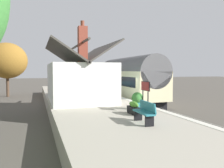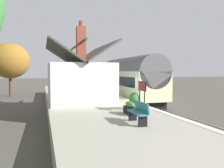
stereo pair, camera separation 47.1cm
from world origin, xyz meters
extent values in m
plane|color=#4C473F|center=(0.00, 0.00, 0.00)|extent=(160.00, 160.00, 0.00)
cube|color=#A39B8C|center=(0.00, 3.90, 0.47)|extent=(32.00, 5.80, 0.93)
cube|color=beige|center=(0.00, 1.18, 0.94)|extent=(32.00, 0.36, 0.02)
cube|color=gray|center=(0.00, -1.62, 0.07)|extent=(52.00, 0.08, 0.14)
cube|color=gray|center=(0.00, -0.18, 0.07)|extent=(52.00, 0.08, 0.14)
cube|color=black|center=(3.71, -0.90, 0.35)|extent=(9.88, 2.29, 0.70)
cube|color=beige|center=(3.71, -0.90, 1.85)|extent=(10.74, 2.70, 2.30)
cylinder|color=#515154|center=(3.71, -0.90, 3.00)|extent=(10.74, 2.65, 2.65)
cube|color=black|center=(3.71, 0.47, 2.14)|extent=(9.13, 0.03, 0.80)
cylinder|color=black|center=(6.93, -0.90, 0.35)|extent=(0.70, 2.16, 0.70)
cylinder|color=black|center=(0.49, -0.90, 0.35)|extent=(0.70, 2.16, 0.70)
cube|color=black|center=(9.10, -0.90, 2.25)|extent=(0.04, 2.16, 0.90)
cylinder|color=#F2EDCC|center=(9.12, -0.90, 1.27)|extent=(0.06, 0.24, 0.24)
cube|color=red|center=(9.16, -0.90, 0.82)|extent=(0.16, 2.56, 0.24)
cube|color=white|center=(-0.44, 4.67, 2.23)|extent=(6.72, 3.98, 2.60)
cube|color=#47423D|center=(-0.44, 3.67, 4.19)|extent=(7.22, 2.25, 1.54)
cube|color=#47423D|center=(-0.44, 5.66, 4.19)|extent=(7.22, 2.25, 1.54)
cylinder|color=#47423D|center=(-0.44, 4.67, 4.85)|extent=(7.22, 0.16, 0.16)
cube|color=brown|center=(-2.05, 4.67, 4.70)|extent=(0.56, 0.56, 2.32)
cylinder|color=brown|center=(-2.05, 4.67, 6.04)|extent=(0.24, 0.24, 0.36)
cube|color=teal|center=(-0.11, 2.66, 1.98)|extent=(0.90, 0.06, 2.10)
cube|color=teal|center=(-1.51, 2.66, 2.63)|extent=(0.80, 0.05, 1.10)
cube|color=teal|center=(1.29, 2.66, 2.63)|extent=(0.80, 0.05, 1.10)
cube|color=#26727F|center=(6.79, 3.54, 1.38)|extent=(1.40, 0.41, 0.06)
cube|color=#26727F|center=(6.79, 3.36, 1.61)|extent=(1.40, 0.12, 0.40)
cube|color=black|center=(6.23, 3.54, 1.15)|extent=(0.06, 0.36, 0.44)
cube|color=black|center=(7.35, 3.54, 1.15)|extent=(0.06, 0.36, 0.44)
cube|color=#26727F|center=(-8.44, 3.43, 1.38)|extent=(1.41, 0.44, 0.06)
cube|color=#26727F|center=(-8.44, 3.25, 1.61)|extent=(1.40, 0.15, 0.40)
cube|color=black|center=(-9.00, 3.45, 1.15)|extent=(0.07, 0.36, 0.44)
cube|color=black|center=(-7.88, 3.42, 1.15)|extent=(0.07, 0.36, 0.44)
cube|color=#26727F|center=(9.14, 3.72, 1.38)|extent=(1.42, 0.46, 0.06)
cube|color=#26727F|center=(9.13, 3.54, 1.61)|extent=(1.40, 0.16, 0.40)
cube|color=black|center=(8.58, 3.75, 1.15)|extent=(0.07, 0.36, 0.44)
cube|color=black|center=(9.70, 3.70, 1.15)|extent=(0.07, 0.36, 0.44)
cube|color=black|center=(-6.49, 3.02, 1.12)|extent=(1.04, 0.32, 0.37)
ellipsoid|color=#4C8C2D|center=(-6.49, 3.02, 1.41)|extent=(0.94, 0.29, 0.29)
cylinder|color=teal|center=(-5.24, 2.26, 1.13)|extent=(0.49, 0.49, 0.40)
ellipsoid|color=#3D8438|center=(-5.24, 2.26, 1.55)|extent=(0.64, 0.64, 0.65)
cone|color=black|center=(5.63, 1.52, 1.08)|extent=(0.36, 0.36, 0.29)
cylinder|color=black|center=(5.63, 1.52, 0.96)|extent=(0.20, 0.20, 0.06)
ellipsoid|color=#2D7233|center=(5.63, 1.52, 1.36)|extent=(0.38, 0.38, 0.36)
cone|color=#C32A4C|center=(5.63, 1.52, 1.50)|extent=(0.09, 0.09, 0.15)
cylinder|color=black|center=(-6.16, 2.09, 1.48)|extent=(0.06, 0.06, 1.10)
cylinder|color=black|center=(-5.56, 2.09, 1.48)|extent=(0.06, 0.06, 1.10)
cube|color=maroon|center=(-5.86, 2.09, 2.25)|extent=(0.90, 0.06, 0.44)
cube|color=black|center=(-5.86, 2.09, 2.25)|extent=(0.96, 0.03, 0.50)
cylinder|color=#4C3828|center=(12.76, 10.74, 1.37)|extent=(0.33, 0.33, 2.74)
ellipsoid|color=olive|center=(12.76, 10.74, 4.20)|extent=(4.29, 4.57, 4.17)
camera|label=1|loc=(-16.89, 7.51, 3.07)|focal=37.40mm
camera|label=2|loc=(-17.03, 7.06, 3.07)|focal=37.40mm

